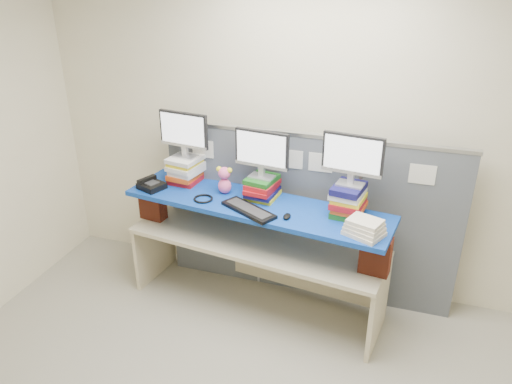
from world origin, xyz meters
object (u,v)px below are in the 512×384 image
(monitor_left, at_px, (184,132))
(monitor_center, at_px, (262,151))
(desk_phone, at_px, (151,185))
(blue_board, at_px, (256,205))
(monitor_right, at_px, (353,157))
(desk, at_px, (256,253))
(keyboard, at_px, (249,210))

(monitor_left, bearing_deg, monitor_center, -0.00)
(desk_phone, bearing_deg, blue_board, 22.15)
(monitor_center, relative_size, monitor_right, 1.00)
(desk, relative_size, monitor_center, 4.90)
(desk, relative_size, monitor_right, 4.90)
(desk, xyz_separation_m, blue_board, (0.00, 0.00, 0.46))
(blue_board, height_order, monitor_left, monitor_left)
(monitor_center, relative_size, keyboard, 0.92)
(monitor_right, bearing_deg, blue_board, -170.81)
(monitor_right, height_order, keyboard, monitor_right)
(monitor_left, xyz_separation_m, monitor_right, (1.46, -0.19, 0.02))
(blue_board, height_order, desk_phone, desk_phone)
(monitor_left, distance_m, desk_phone, 0.54)
(blue_board, xyz_separation_m, monitor_left, (-0.72, 0.21, 0.49))
(monitor_center, bearing_deg, desk_phone, -165.10)
(monitor_center, distance_m, monitor_right, 0.74)
(blue_board, relative_size, monitor_right, 4.84)
(monitor_center, xyz_separation_m, keyboard, (-0.02, -0.28, -0.39))
(blue_board, bearing_deg, monitor_right, 9.19)
(monitor_left, xyz_separation_m, keyboard, (0.71, -0.37, -0.45))
(monitor_left, height_order, desk_phone, monitor_left)
(blue_board, distance_m, desk_phone, 0.95)
(desk, xyz_separation_m, monitor_center, (0.01, 0.12, 0.89))
(desk, distance_m, blue_board, 0.46)
(desk, height_order, desk_phone, desk_phone)
(desk, bearing_deg, monitor_center, 92.52)
(monitor_right, xyz_separation_m, keyboard, (-0.75, -0.18, -0.47))
(desk, relative_size, desk_phone, 8.77)
(monitor_left, bearing_deg, keyboard, -20.18)
(desk, height_order, monitor_left, monitor_left)
(monitor_center, height_order, desk_phone, monitor_center)
(monitor_center, bearing_deg, monitor_right, -0.00)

